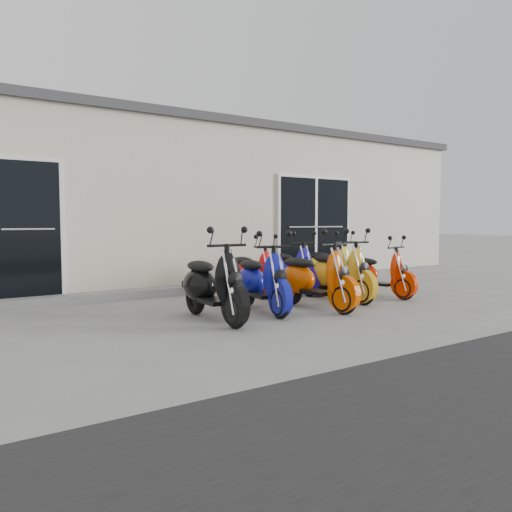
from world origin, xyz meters
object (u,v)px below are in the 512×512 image
object	(u,v)px
scooter_front_red	(379,266)
scooter_front_orange_b	(340,264)
scooter_front_black	(213,274)
scooter_front_orange_a	(315,269)
scooter_back_blue	(292,262)
scooter_front_blue	(262,271)
scooter_back_red	(253,265)
scooter_back_yellow	(331,260)

from	to	relation	value
scooter_front_red	scooter_front_orange_b	bearing A→B (deg)	166.83
scooter_front_black	scooter_front_orange_a	world-z (taller)	scooter_front_black
scooter_front_orange_b	scooter_front_orange_a	bearing A→B (deg)	-152.99
scooter_back_blue	scooter_front_orange_b	bearing A→B (deg)	-79.51
scooter_front_orange_b	scooter_back_blue	distance (m)	1.15
scooter_front_orange_b	scooter_front_red	distance (m)	0.85
scooter_front_orange_b	scooter_front_blue	bearing A→B (deg)	-171.92
scooter_back_red	scooter_front_blue	bearing A→B (deg)	-121.83
scooter_front_orange_b	scooter_front_black	bearing A→B (deg)	-170.31
scooter_front_blue	scooter_front_red	size ratio (longest dim) A/B	1.10
scooter_front_red	scooter_back_red	bearing A→B (deg)	137.41
scooter_front_black	scooter_front_blue	world-z (taller)	scooter_front_black
scooter_back_red	scooter_back_blue	distance (m)	0.84
scooter_front_orange_b	scooter_front_red	bearing A→B (deg)	-2.97
scooter_front_blue	scooter_front_orange_b	size ratio (longest dim) A/B	0.98
scooter_front_orange_a	scooter_back_yellow	xyz separation A→B (m)	(1.72, 1.55, -0.04)
scooter_front_red	scooter_back_yellow	bearing A→B (deg)	83.07
scooter_front_red	scooter_back_blue	bearing A→B (deg)	120.57
scooter_front_orange_a	scooter_front_red	distance (m)	1.77
scooter_front_black	scooter_front_orange_b	world-z (taller)	scooter_front_black
scooter_front_blue	scooter_front_orange_a	bearing A→B (deg)	-9.05
scooter_front_black	scooter_front_orange_b	bearing A→B (deg)	8.42
scooter_front_black	scooter_front_red	world-z (taller)	scooter_front_black
scooter_front_black	scooter_front_red	distance (m)	3.45
scooter_front_orange_b	scooter_back_red	bearing A→B (deg)	131.64
scooter_front_black	scooter_front_red	bearing A→B (deg)	5.33
scooter_front_red	scooter_front_black	bearing A→B (deg)	176.40
scooter_front_blue	scooter_back_blue	world-z (taller)	scooter_front_blue
scooter_front_black	scooter_back_yellow	world-z (taller)	scooter_front_black
scooter_front_red	scooter_back_red	world-z (taller)	scooter_back_red
scooter_front_orange_a	scooter_back_red	bearing A→B (deg)	86.89
scooter_front_blue	scooter_front_red	xyz separation A→B (m)	(2.54, 0.09, -0.06)
scooter_front_black	scooter_front_red	xyz separation A→B (m)	(3.44, 0.25, -0.09)
scooter_front_orange_b	scooter_front_red	xyz separation A→B (m)	(0.84, -0.08, -0.07)
scooter_back_red	scooter_back_yellow	world-z (taller)	scooter_back_yellow
scooter_front_red	scooter_back_yellow	xyz separation A→B (m)	(-0.02, 1.22, 0.03)
scooter_front_black	scooter_back_yellow	bearing A→B (deg)	24.49
scooter_front_orange_a	scooter_front_blue	bearing A→B (deg)	157.99
scooter_back_red	scooter_front_orange_a	bearing A→B (deg)	-90.57
scooter_back_yellow	scooter_front_orange_a	bearing A→B (deg)	-140.25
scooter_front_blue	scooter_back_blue	size ratio (longest dim) A/B	1.04
scooter_front_black	scooter_front_orange_a	size ratio (longest dim) A/B	1.03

